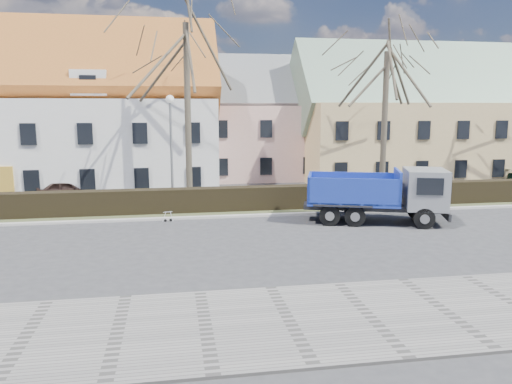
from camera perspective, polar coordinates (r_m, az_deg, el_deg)
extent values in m
plane|color=#343436|center=(21.68, -1.42, -5.53)|extent=(120.00, 120.00, 0.00)
cube|color=gray|center=(13.77, 3.78, -14.52)|extent=(80.00, 5.00, 0.08)
cube|color=#B2ACA5|center=(26.10, -2.86, -2.79)|extent=(80.00, 0.30, 0.12)
cube|color=#3D4426|center=(27.65, -3.25, -2.10)|extent=(80.00, 3.00, 0.10)
cube|color=black|center=(27.34, -3.22, -0.95)|extent=(60.00, 0.90, 1.30)
imported|color=black|center=(33.17, -20.73, 0.24)|extent=(3.65, 1.62, 1.22)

